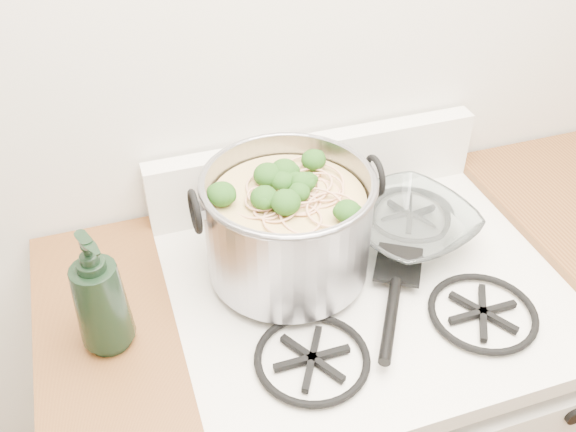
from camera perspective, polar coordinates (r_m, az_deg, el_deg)
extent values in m
plane|color=silver|center=(1.31, 2.32, 18.55)|extent=(3.60, 0.00, 3.60)
cube|color=white|center=(1.68, 5.62, -18.03)|extent=(0.76, 0.65, 0.81)
cube|color=white|center=(1.30, 6.91, -6.57)|extent=(0.76, 0.65, 0.04)
cube|color=black|center=(1.28, 7.02, -5.57)|extent=(0.60, 0.56, 0.02)
cylinder|color=black|center=(1.34, 23.84, -15.66)|extent=(0.04, 0.03, 0.04)
cube|color=#572E15|center=(1.22, -15.70, -11.08)|extent=(0.25, 0.65, 0.04)
cylinder|color=#96959D|center=(1.21, 0.00, -0.77)|extent=(0.31, 0.31, 0.21)
torus|color=#96959D|center=(1.15, 0.00, 3.09)|extent=(0.33, 0.33, 0.01)
torus|color=black|center=(1.14, -8.27, 0.39)|extent=(0.01, 0.08, 0.08)
torus|color=black|center=(1.22, 7.70, 3.57)|extent=(0.01, 0.08, 0.08)
cylinder|color=tan|center=(1.23, 0.00, -1.53)|extent=(0.29, 0.29, 0.17)
sphere|color=#1E4913|center=(1.17, 0.00, 2.28)|extent=(0.04, 0.04, 0.04)
sphere|color=#1E4913|center=(1.17, 0.00, 2.28)|extent=(0.04, 0.04, 0.04)
sphere|color=#1E4913|center=(1.17, 0.00, 2.28)|extent=(0.04, 0.04, 0.04)
sphere|color=#1E4913|center=(1.17, 0.00, 2.28)|extent=(0.04, 0.04, 0.04)
sphere|color=#1E4913|center=(1.17, 0.00, 2.28)|extent=(0.04, 0.04, 0.04)
sphere|color=#1E4913|center=(1.17, 0.00, 2.28)|extent=(0.04, 0.04, 0.04)
sphere|color=#1E4913|center=(1.17, 0.00, 2.28)|extent=(0.04, 0.04, 0.04)
sphere|color=#1E4913|center=(1.17, 0.00, 2.28)|extent=(0.04, 0.04, 0.04)
sphere|color=#1E4913|center=(1.17, 0.00, 2.28)|extent=(0.04, 0.04, 0.04)
sphere|color=#1E4913|center=(1.17, 0.00, 2.28)|extent=(0.04, 0.04, 0.04)
sphere|color=#1E4913|center=(1.17, 0.00, 2.28)|extent=(0.04, 0.04, 0.04)
sphere|color=#1E4913|center=(1.17, 0.00, 2.28)|extent=(0.04, 0.04, 0.04)
sphere|color=#1E4913|center=(1.17, 0.00, 2.28)|extent=(0.04, 0.04, 0.04)
imported|color=white|center=(1.36, 10.49, -1.37)|extent=(0.13, 0.13, 0.03)
imported|color=black|center=(1.11, -16.51, -6.53)|extent=(0.12, 0.12, 0.24)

